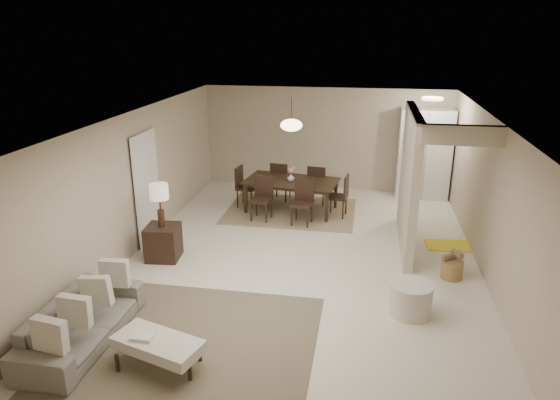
% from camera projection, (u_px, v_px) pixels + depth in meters
% --- Properties ---
extents(floor, '(9.00, 9.00, 0.00)m').
position_uv_depth(floor, '(300.00, 266.00, 8.52)').
color(floor, beige).
rests_on(floor, ground).
extents(ceiling, '(9.00, 9.00, 0.00)m').
position_uv_depth(ceiling, '(302.00, 120.00, 7.70)').
color(ceiling, white).
rests_on(ceiling, back_wall).
extents(back_wall, '(6.00, 0.00, 6.00)m').
position_uv_depth(back_wall, '(325.00, 139.00, 12.30)').
color(back_wall, tan).
rests_on(back_wall, floor).
extents(left_wall, '(0.00, 9.00, 9.00)m').
position_uv_depth(left_wall, '(129.00, 187.00, 8.61)').
color(left_wall, tan).
rests_on(left_wall, floor).
extents(right_wall, '(0.00, 9.00, 9.00)m').
position_uv_depth(right_wall, '(495.00, 208.00, 7.62)').
color(right_wall, tan).
rests_on(right_wall, floor).
extents(partition, '(0.15, 2.50, 2.50)m').
position_uv_depth(partition, '(409.00, 180.00, 8.98)').
color(partition, tan).
rests_on(partition, floor).
extents(doorway, '(0.04, 0.90, 2.04)m').
position_uv_depth(doorway, '(146.00, 189.00, 9.24)').
color(doorway, black).
rests_on(doorway, floor).
extents(pantry_cabinet, '(1.20, 0.55, 2.10)m').
position_uv_depth(pantry_cabinet, '(424.00, 154.00, 11.65)').
color(pantry_cabinet, silver).
rests_on(pantry_cabinet, floor).
extents(flush_light, '(0.44, 0.44, 0.05)m').
position_uv_depth(flush_light, '(433.00, 99.00, 10.32)').
color(flush_light, white).
rests_on(flush_light, ceiling).
extents(living_rug, '(3.20, 3.20, 0.01)m').
position_uv_depth(living_rug, '(185.00, 353.00, 6.24)').
color(living_rug, brown).
rests_on(living_rug, floor).
extents(sofa, '(2.01, 0.79, 0.58)m').
position_uv_depth(sofa, '(82.00, 322.00, 6.37)').
color(sofa, slate).
rests_on(sofa, floor).
extents(ottoman_bench, '(1.17, 0.78, 0.39)m').
position_uv_depth(ottoman_bench, '(158.00, 345.00, 5.89)').
color(ottoman_bench, beige).
rests_on(ottoman_bench, living_rug).
extents(side_table, '(0.60, 0.60, 0.61)m').
position_uv_depth(side_table, '(163.00, 242.00, 8.71)').
color(side_table, black).
rests_on(side_table, floor).
extents(table_lamp, '(0.32, 0.32, 0.76)m').
position_uv_depth(table_lamp, '(159.00, 195.00, 8.43)').
color(table_lamp, '#422D1C').
rests_on(table_lamp, side_table).
extents(round_pouf, '(0.60, 0.60, 0.47)m').
position_uv_depth(round_pouf, '(411.00, 299.00, 7.03)').
color(round_pouf, beige).
rests_on(round_pouf, floor).
extents(wicker_basket, '(0.46, 0.46, 0.30)m').
position_uv_depth(wicker_basket, '(452.00, 269.00, 8.07)').
color(wicker_basket, olive).
rests_on(wicker_basket, floor).
extents(dining_rug, '(2.80, 2.10, 0.01)m').
position_uv_depth(dining_rug, '(291.00, 211.00, 11.05)').
color(dining_rug, '#867653').
rests_on(dining_rug, floor).
extents(dining_table, '(2.13, 1.38, 0.70)m').
position_uv_depth(dining_table, '(291.00, 196.00, 10.94)').
color(dining_table, black).
rests_on(dining_table, dining_rug).
extents(dining_chairs, '(2.51, 1.95, 0.92)m').
position_uv_depth(dining_chairs, '(291.00, 191.00, 10.90)').
color(dining_chairs, black).
rests_on(dining_chairs, dining_rug).
extents(vase, '(0.19, 0.19, 0.15)m').
position_uv_depth(vase, '(291.00, 177.00, 10.80)').
color(vase, white).
rests_on(vase, dining_table).
extents(yellow_mat, '(0.92, 0.61, 0.01)m').
position_uv_depth(yellow_mat, '(450.00, 245.00, 9.30)').
color(yellow_mat, yellow).
rests_on(yellow_mat, floor).
extents(pendant_light, '(0.46, 0.46, 0.71)m').
position_uv_depth(pendant_light, '(291.00, 125.00, 10.42)').
color(pendant_light, '#422D1C').
rests_on(pendant_light, ceiling).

